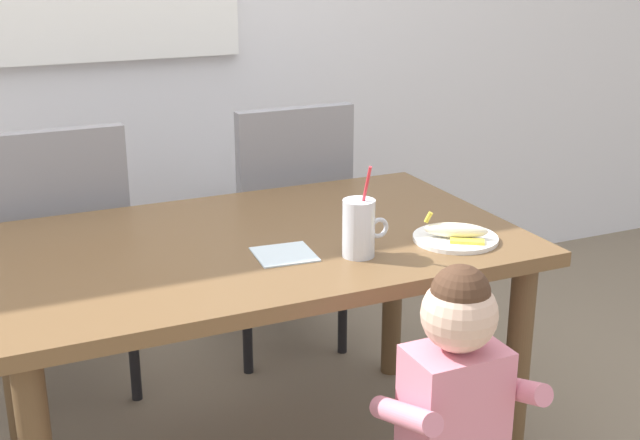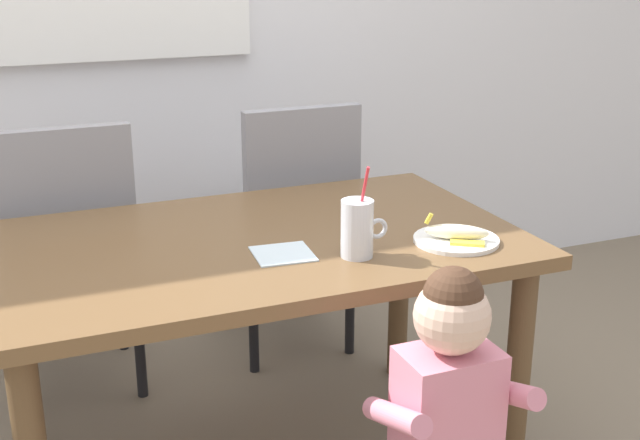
# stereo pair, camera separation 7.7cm
# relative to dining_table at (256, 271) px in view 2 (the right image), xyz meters

# --- Properties ---
(dining_table) EXTENTS (1.44, 0.87, 0.72)m
(dining_table) POSITION_rel_dining_table_xyz_m (0.00, 0.00, 0.00)
(dining_table) COLOR brown
(dining_table) RESTS_ON ground
(dining_chair_left) EXTENTS (0.44, 0.45, 0.96)m
(dining_chair_left) POSITION_rel_dining_table_xyz_m (-0.44, 0.65, -0.09)
(dining_chair_left) COLOR gray
(dining_chair_left) RESTS_ON ground
(dining_chair_right) EXTENTS (0.44, 0.45, 0.96)m
(dining_chair_right) POSITION_rel_dining_table_xyz_m (0.35, 0.67, -0.09)
(dining_chair_right) COLOR gray
(dining_chair_right) RESTS_ON ground
(toddler_standing) EXTENTS (0.33, 0.24, 0.84)m
(toddler_standing) POSITION_rel_dining_table_xyz_m (0.24, -0.64, -0.10)
(toddler_standing) COLOR #3F4760
(toddler_standing) RESTS_ON ground
(milk_cup) EXTENTS (0.13, 0.09, 0.25)m
(milk_cup) POSITION_rel_dining_table_xyz_m (0.20, -0.23, 0.16)
(milk_cup) COLOR silver
(milk_cup) RESTS_ON dining_table
(snack_plate) EXTENTS (0.23, 0.23, 0.01)m
(snack_plate) POSITION_rel_dining_table_xyz_m (0.49, -0.23, 0.10)
(snack_plate) COLOR white
(snack_plate) RESTS_ON dining_table
(peeled_banana) EXTENTS (0.17, 0.15, 0.07)m
(peeled_banana) POSITION_rel_dining_table_xyz_m (0.49, -0.25, 0.13)
(peeled_banana) COLOR #F4EAC6
(peeled_banana) RESTS_ON snack_plate
(paper_napkin) EXTENTS (0.16, 0.16, 0.00)m
(paper_napkin) POSITION_rel_dining_table_xyz_m (0.03, -0.14, 0.10)
(paper_napkin) COLOR silver
(paper_napkin) RESTS_ON dining_table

